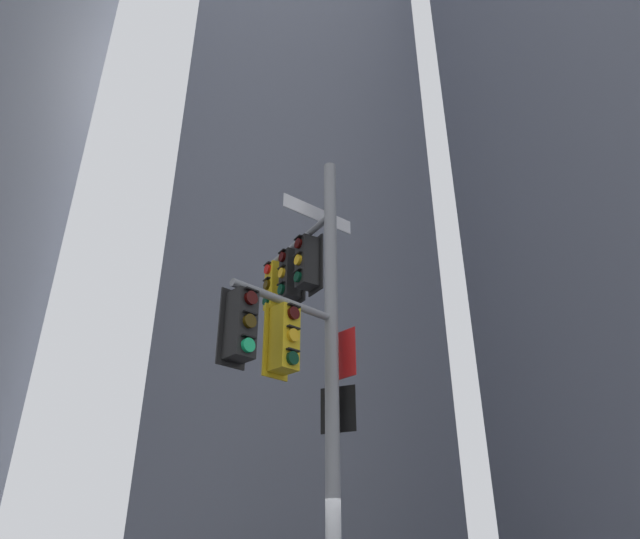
# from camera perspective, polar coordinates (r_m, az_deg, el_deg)

# --- Properties ---
(building_mid_block) EXTENTS (12.64, 12.64, 41.41)m
(building_mid_block) POSITION_cam_1_polar(r_m,az_deg,el_deg) (34.98, -1.96, 5.97)
(building_mid_block) COLOR slate
(building_mid_block) RESTS_ON ground
(signal_pole_assembly) EXTENTS (2.15, 3.57, 8.38)m
(signal_pole_assembly) POSITION_cam_1_polar(r_m,az_deg,el_deg) (9.61, -1.98, -5.82)
(signal_pole_assembly) COLOR gray
(signal_pole_assembly) RESTS_ON ground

